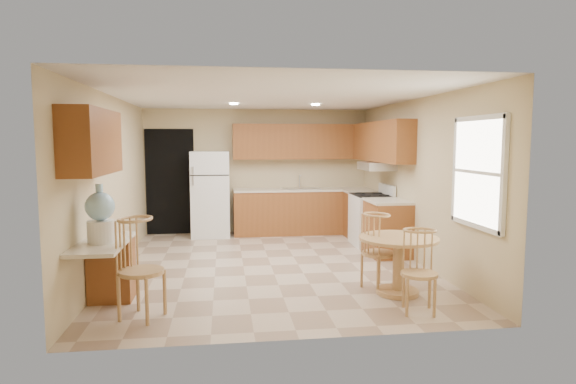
{
  "coord_description": "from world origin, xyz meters",
  "views": [
    {
      "loc": [
        -0.68,
        -7.04,
        1.85
      ],
      "look_at": [
        0.3,
        0.3,
        1.07
      ],
      "focal_mm": 30.0,
      "sensor_mm": 36.0,
      "label": 1
    }
  ],
  "objects": [
    {
      "name": "can_light_a",
      "position": [
        -0.5,
        1.2,
        2.48
      ],
      "size": [
        0.14,
        0.14,
        0.02
      ],
      "primitive_type": "cylinder",
      "color": "white",
      "rests_on": "ceiling"
    },
    {
      "name": "upper_cab_left",
      "position": [
        -2.08,
        -1.6,
        1.85
      ],
      "size": [
        0.33,
        1.4,
        0.7
      ],
      "primitive_type": "cube",
      "color": "brown",
      "rests_on": "wall_left"
    },
    {
      "name": "upper_cab_back",
      "position": [
        0.88,
        2.58,
        1.85
      ],
      "size": [
        2.75,
        0.33,
        0.7
      ],
      "primitive_type": "cube",
      "color": "brown",
      "rests_on": "wall_back"
    },
    {
      "name": "wall_front",
      "position": [
        0.0,
        -2.75,
        1.25
      ],
      "size": [
        4.5,
        0.02,
        2.5
      ],
      "primitive_type": "cube",
      "color": "#C5B385",
      "rests_on": "floor"
    },
    {
      "name": "counter_right_a",
      "position": [
        1.95,
        1.85,
        0.89
      ],
      "size": [
        0.63,
        0.59,
        0.04
      ],
      "primitive_type": "cube",
      "color": "beige",
      "rests_on": "base_cab_right_a"
    },
    {
      "name": "stove",
      "position": [
        1.92,
        1.18,
        0.47
      ],
      "size": [
        0.65,
        0.76,
        1.09
      ],
      "color": "white",
      "rests_on": "floor"
    },
    {
      "name": "desk_pedestal",
      "position": [
        -2.0,
        -1.32,
        0.36
      ],
      "size": [
        0.48,
        0.42,
        0.72
      ],
      "primitive_type": "cube",
      "color": "brown",
      "rests_on": "floor"
    },
    {
      "name": "chair_table_b",
      "position": [
        1.4,
        -2.29,
        0.55
      ],
      "size": [
        0.4,
        0.42,
        0.9
      ],
      "rotation": [
        0.0,
        0.0,
        2.9
      ],
      "color": "tan",
      "rests_on": "floor"
    },
    {
      "name": "chair_table_a",
      "position": [
        1.24,
        -1.4,
        0.58
      ],
      "size": [
        0.42,
        0.54,
        0.95
      ],
      "rotation": [
        0.0,
        0.0,
        -1.14
      ],
      "color": "tan",
      "rests_on": "floor"
    },
    {
      "name": "can_light_b",
      "position": [
        0.9,
        1.2,
        2.48
      ],
      "size": [
        0.14,
        0.14,
        0.02
      ],
      "primitive_type": "cylinder",
      "color": "white",
      "rests_on": "ceiling"
    },
    {
      "name": "counter_back",
      "position": [
        0.88,
        2.45,
        0.89
      ],
      "size": [
        2.75,
        0.63,
        0.04
      ],
      "primitive_type": "cube",
      "color": "beige",
      "rests_on": "base_cab_back"
    },
    {
      "name": "refrigerator",
      "position": [
        -0.95,
        2.4,
        0.83
      ],
      "size": [
        0.73,
        0.72,
        1.66
      ],
      "color": "white",
      "rests_on": "floor"
    },
    {
      "name": "wall_left",
      "position": [
        -2.25,
        0.0,
        1.25
      ],
      "size": [
        0.02,
        5.5,
        2.5
      ],
      "primitive_type": "cube",
      "color": "#C5B385",
      "rests_on": "floor"
    },
    {
      "name": "chair_desk",
      "position": [
        -1.55,
        -2.08,
        0.64
      ],
      "size": [
        0.47,
        0.6,
        1.05
      ],
      "rotation": [
        0.0,
        0.0,
        -2.01
      ],
      "color": "tan",
      "rests_on": "floor"
    },
    {
      "name": "counter_right_b",
      "position": [
        1.95,
        0.4,
        0.89
      ],
      "size": [
        0.63,
        0.8,
        0.04
      ],
      "primitive_type": "cube",
      "color": "beige",
      "rests_on": "base_cab_right_b"
    },
    {
      "name": "wall_back",
      "position": [
        0.0,
        2.75,
        1.25
      ],
      "size": [
        4.5,
        0.02,
        2.5
      ],
      "primitive_type": "cube",
      "color": "#C5B385",
      "rests_on": "floor"
    },
    {
      "name": "range_hood",
      "position": [
        2.0,
        1.18,
        1.42
      ],
      "size": [
        0.5,
        0.76,
        0.14
      ],
      "primitive_type": "cube",
      "color": "silver",
      "rests_on": "upper_cab_right"
    },
    {
      "name": "base_cab_right_b",
      "position": [
        1.95,
        0.4,
        0.43
      ],
      "size": [
        0.6,
        0.8,
        0.87
      ],
      "primitive_type": "cube",
      "color": "brown",
      "rests_on": "floor"
    },
    {
      "name": "window",
      "position": [
        2.23,
        -1.85,
        1.5
      ],
      "size": [
        0.06,
        1.12,
        1.3
      ],
      "color": "white",
      "rests_on": "wall_right"
    },
    {
      "name": "upper_cab_right",
      "position": [
        2.08,
        1.21,
        1.85
      ],
      "size": [
        0.33,
        2.42,
        0.7
      ],
      "primitive_type": "cube",
      "color": "brown",
      "rests_on": "wall_right"
    },
    {
      "name": "dining_table",
      "position": [
        1.4,
        -1.56,
        0.46
      ],
      "size": [
        0.95,
        0.95,
        0.71
      ],
      "rotation": [
        0.0,
        0.0,
        -0.22
      ],
      "color": "tan",
      "rests_on": "floor"
    },
    {
      "name": "wall_right",
      "position": [
        2.25,
        0.0,
        1.25
      ],
      "size": [
        0.02,
        5.5,
        2.5
      ],
      "primitive_type": "cube",
      "color": "#C5B385",
      "rests_on": "floor"
    },
    {
      "name": "sink",
      "position": [
        0.85,
        2.45,
        0.91
      ],
      "size": [
        0.78,
        0.44,
        0.01
      ],
      "primitive_type": "cube",
      "color": "silver",
      "rests_on": "counter_back"
    },
    {
      "name": "water_crock",
      "position": [
        -2.0,
        -1.74,
        1.06
      ],
      "size": [
        0.31,
        0.31,
        0.63
      ],
      "color": "white",
      "rests_on": "desk_top"
    },
    {
      "name": "doorway",
      "position": [
        -1.75,
        2.73,
        1.05
      ],
      "size": [
        0.9,
        0.02,
        2.1
      ],
      "primitive_type": "cube",
      "color": "black",
      "rests_on": "floor"
    },
    {
      "name": "desk_top",
      "position": [
        -2.0,
        -1.7,
        0.75
      ],
      "size": [
        0.5,
        1.2,
        0.04
      ],
      "primitive_type": "cube",
      "color": "beige",
      "rests_on": "desk_pedestal"
    },
    {
      "name": "floor",
      "position": [
        0.0,
        0.0,
        0.0
      ],
      "size": [
        5.5,
        5.5,
        0.0
      ],
      "primitive_type": "plane",
      "color": "tan",
      "rests_on": "ground"
    },
    {
      "name": "base_cab_right_a",
      "position": [
        1.95,
        1.85,
        0.43
      ],
      "size": [
        0.6,
        0.59,
        0.87
      ],
      "primitive_type": "cube",
      "color": "brown",
      "rests_on": "floor"
    },
    {
      "name": "ceiling",
      "position": [
        0.0,
        0.0,
        2.5
      ],
      "size": [
        4.5,
        5.5,
        0.02
      ],
      "primitive_type": "cube",
      "color": "white",
      "rests_on": "wall_back"
    },
    {
      "name": "base_cab_back",
      "position": [
        0.88,
        2.45,
        0.43
      ],
      "size": [
        2.75,
        0.6,
        0.87
      ],
      "primitive_type": "cube",
      "color": "brown",
      "rests_on": "floor"
    }
  ]
}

